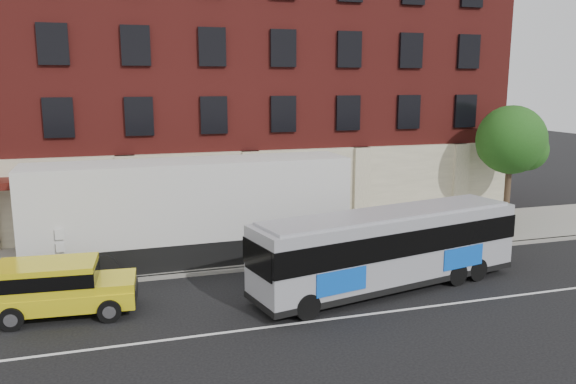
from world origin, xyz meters
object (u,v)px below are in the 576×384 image
object	(u,v)px
street_tree	(512,142)
city_bus	(389,246)
shipping_container	(192,213)
sign_pole	(61,249)
yellow_suv	(57,285)

from	to	relation	value
street_tree	city_bus	world-z (taller)	street_tree
shipping_container	city_bus	bearing A→B (deg)	-38.01
street_tree	city_bus	size ratio (longest dim) A/B	0.57
sign_pole	city_bus	bearing A→B (deg)	-17.45
street_tree	shipping_container	size ratio (longest dim) A/B	0.47
street_tree	city_bus	xyz separation A→B (m)	(-10.53, -6.96, -2.80)
street_tree	shipping_container	world-z (taller)	street_tree
yellow_suv	shipping_container	distance (m)	6.59
street_tree	sign_pole	bearing A→B (deg)	-171.39
city_bus	yellow_suv	xyz separation A→B (m)	(-11.42, 0.85, -0.57)
city_bus	shipping_container	bearing A→B (deg)	141.99
sign_pole	city_bus	xyz separation A→B (m)	(11.51, -3.62, 0.16)
yellow_suv	shipping_container	bearing A→B (deg)	40.61
street_tree	yellow_suv	distance (m)	23.03
shipping_container	sign_pole	bearing A→B (deg)	-163.86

